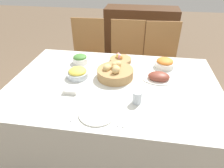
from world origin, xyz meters
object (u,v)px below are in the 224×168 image
Objects in this scene: bread_basket at (115,72)px; green_salad_bowl at (80,59)px; spoon at (124,116)px; chair_far_right at (161,60)px; egg_basket at (120,59)px; knife at (120,116)px; fork at (76,111)px; sideboard at (140,35)px; chair_far_left at (87,55)px; carrot_bowl at (165,63)px; drinking_cup at (137,97)px; pineapple_bowl at (78,73)px; ham_platter at (159,77)px; chair_far_center at (126,58)px; dinner_plate at (97,113)px; butter_dish at (71,91)px.

bread_basket reaches higher than green_salad_bowl.
spoon is at bearing -74.61° from bread_basket.
chair_far_right is 1.01m from bread_basket.
egg_basket is 1.06× the size of knife.
sideboard is at bearing 82.23° from fork.
green_salad_bowl is 0.73m from fork.
egg_basket is (0.50, -0.55, 0.24)m from chair_far_left.
drinking_cup reaches higher than carrot_bowl.
egg_basket is 1.17× the size of pineapple_bowl.
knife is (-0.36, -1.35, 0.22)m from chair_far_right.
carrot_bowl reaches higher than fork.
green_salad_bowl is 0.76× the size of spoon.
egg_basket is 0.46m from ham_platter.
egg_basket is 0.83m from fork.
chair_far_center is 1.39m from fork.
dinner_plate is at bearing -74.14° from chair_far_left.
chair_far_right is 0.66m from carrot_bowl.
carrot_bowl reaches higher than dinner_plate.
chair_far_center and chair_far_left have the same top height.
fork is at bearing -76.17° from green_salad_bowl.
egg_basket is at bearing 76.31° from fork.
dinner_plate is at bearing -95.11° from sideboard.
chair_far_center is 1.37m from knife.
knife is at bearing 0.00° from dinner_plate.
bread_basket is 0.50m from knife.
sideboard is 1.69m from carrot_bowl.
chair_far_center is at bearing 93.60° from spoon.
sideboard is 1.62m from egg_basket.
chair_far_right reaches higher than green_salad_bowl.
sideboard is at bearing 84.94° from bread_basket.
fork is at bearing -104.57° from egg_basket.
spoon is (0.03, 0.00, 0.00)m from knife.
pineapple_bowl is at bearing 105.83° from fork.
green_salad_bowl is at bearing 124.51° from spoon.
egg_basket is 2.03× the size of butter_dish.
fork is at bearing -158.00° from drinking_cup.
pineapple_bowl is at bearing -174.69° from ham_platter.
butter_dish is (-0.51, 0.05, -0.03)m from drinking_cup.
chair_far_left is at bearing 132.00° from egg_basket.
green_salad_bowl reaches higher than butter_dish.
knife is at bearing 0.89° from fork.
bread_basket reaches higher than butter_dish.
pineapple_bowl is at bearing 151.62° from drinking_cup.
egg_basket is 0.85× the size of dinner_plate.
egg_basket is (-0.16, -1.59, 0.29)m from sideboard.
knife is (-0.27, -0.51, -0.02)m from ham_platter.
green_salad_bowl is at bearing 101.96° from pineapple_bowl.
chair_far_center is 4.79× the size of spoon.
dinner_plate is at bearing -94.14° from egg_basket.
fork is (-0.63, -0.75, -0.04)m from carrot_bowl.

